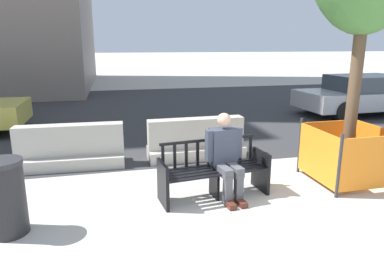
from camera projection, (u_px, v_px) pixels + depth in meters
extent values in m
plane|color=#B7B2A8|center=(263.00, 237.00, 4.22)|extent=(200.00, 200.00, 0.00)
cube|color=#333335|center=(161.00, 110.00, 12.44)|extent=(120.00, 12.00, 0.01)
cube|color=black|center=(163.00, 184.00, 5.00)|extent=(0.11, 0.52, 0.66)
cube|color=black|center=(261.00, 170.00, 5.55)|extent=(0.11, 0.52, 0.66)
cube|color=black|center=(214.00, 183.00, 5.30)|extent=(0.08, 0.33, 0.45)
cube|color=black|center=(221.00, 175.00, 5.04)|extent=(1.60, 0.26, 0.02)
cube|color=black|center=(218.00, 172.00, 5.14)|extent=(1.60, 0.26, 0.02)
cube|color=black|center=(214.00, 170.00, 5.25)|extent=(1.60, 0.26, 0.02)
cube|color=black|center=(211.00, 167.00, 5.35)|extent=(1.60, 0.26, 0.02)
cube|color=black|center=(209.00, 165.00, 5.46)|extent=(1.60, 0.26, 0.02)
cube|color=black|center=(209.00, 140.00, 5.37)|extent=(1.59, 0.22, 0.04)
cube|color=black|center=(163.00, 158.00, 5.17)|extent=(0.05, 0.03, 0.38)
cube|color=black|center=(175.00, 156.00, 5.23)|extent=(0.05, 0.03, 0.38)
cube|color=black|center=(186.00, 155.00, 5.29)|extent=(0.05, 0.03, 0.38)
cube|color=black|center=(198.00, 154.00, 5.36)|extent=(0.05, 0.03, 0.38)
cube|color=black|center=(209.00, 153.00, 5.42)|extent=(0.05, 0.03, 0.38)
cube|color=black|center=(219.00, 151.00, 5.48)|extent=(0.05, 0.03, 0.38)
cube|color=black|center=(230.00, 150.00, 5.54)|extent=(0.05, 0.03, 0.38)
cube|color=black|center=(240.00, 149.00, 5.61)|extent=(0.05, 0.03, 0.38)
cube|color=black|center=(250.00, 148.00, 5.67)|extent=(0.05, 0.03, 0.38)
cube|color=black|center=(163.00, 164.00, 4.91)|extent=(0.10, 0.46, 0.03)
cube|color=black|center=(262.00, 152.00, 5.46)|extent=(0.10, 0.46, 0.03)
cube|color=#383D4C|center=(223.00, 146.00, 5.29)|extent=(0.43, 0.29, 0.56)
sphere|color=tan|center=(224.00, 120.00, 5.17)|extent=(0.21, 0.21, 0.21)
cube|color=#4C4C51|center=(223.00, 170.00, 5.13)|extent=(0.19, 0.45, 0.14)
cube|color=#4C4C51|center=(234.00, 169.00, 5.19)|extent=(0.19, 0.45, 0.14)
cube|color=#4C4C51|center=(228.00, 191.00, 5.03)|extent=(0.12, 0.12, 0.45)
cube|color=#4C4C51|center=(239.00, 189.00, 5.09)|extent=(0.12, 0.12, 0.45)
cube|color=#4C2319|center=(230.00, 204.00, 5.01)|extent=(0.14, 0.27, 0.08)
cube|color=#4C2319|center=(241.00, 202.00, 5.07)|extent=(0.14, 0.27, 0.08)
cube|color=#383D4C|center=(209.00, 146.00, 5.17)|extent=(0.10, 0.13, 0.48)
cube|color=#383D4C|center=(238.00, 143.00, 5.33)|extent=(0.10, 0.13, 0.48)
cube|color=#ADA89E|center=(196.00, 152.00, 7.20)|extent=(2.01, 0.71, 0.24)
cube|color=#ADA89E|center=(196.00, 133.00, 7.10)|extent=(2.00, 0.33, 0.60)
cube|color=#ADA89E|center=(72.00, 161.00, 6.64)|extent=(2.02, 0.75, 0.24)
cube|color=#ADA89E|center=(70.00, 140.00, 6.54)|extent=(2.01, 0.37, 0.60)
cylinder|color=brown|center=(354.00, 91.00, 5.62)|extent=(0.20, 0.20, 3.16)
cylinder|color=#2D2D33|center=(339.00, 166.00, 5.21)|extent=(0.05, 0.05, 1.02)
cylinder|color=#2D2D33|center=(300.00, 145.00, 6.28)|extent=(0.05, 0.05, 1.02)
cylinder|color=#2D2D33|center=(353.00, 142.00, 6.53)|extent=(0.05, 0.05, 1.02)
cube|color=orange|center=(371.00, 163.00, 5.33)|extent=(1.13, 0.03, 0.86)
cube|color=orange|center=(327.00, 143.00, 6.41)|extent=(1.13, 0.03, 0.86)
cube|color=orange|center=(318.00, 155.00, 5.74)|extent=(0.03, 1.13, 0.86)
cube|color=orange|center=(375.00, 150.00, 6.00)|extent=(0.03, 1.13, 0.86)
cylinder|color=black|center=(1.00, 115.00, 9.98)|extent=(0.64, 0.23, 0.64)
cube|color=#B7B7BC|center=(360.00, 99.00, 11.52)|extent=(4.20, 1.96, 0.56)
cube|color=#38424C|center=(366.00, 83.00, 11.43)|extent=(2.30, 1.70, 0.50)
cylinder|color=black|center=(344.00, 112.00, 10.42)|extent=(0.64, 0.23, 0.64)
cylinder|color=black|center=(311.00, 103.00, 12.09)|extent=(0.64, 0.23, 0.64)
cylinder|color=black|center=(372.00, 100.00, 12.72)|extent=(0.64, 0.23, 0.64)
cylinder|color=#232326|center=(6.00, 200.00, 4.21)|extent=(0.46, 0.46, 0.91)
cylinder|color=#2D2D33|center=(1.00, 163.00, 4.10)|extent=(0.48, 0.48, 0.06)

